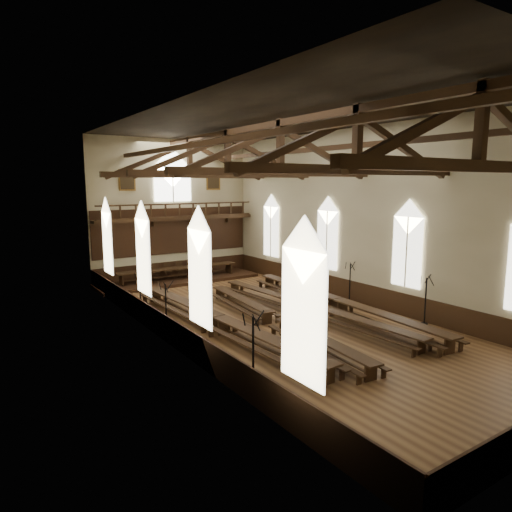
{
  "coord_description": "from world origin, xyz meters",
  "views": [
    {
      "loc": [
        -13.31,
        -17.93,
        6.9
      ],
      "look_at": [
        -0.4,
        1.5,
        3.16
      ],
      "focal_mm": 32.0,
      "sensor_mm": 36.0,
      "label": 1
    }
  ],
  "objects_px": {
    "refectory_row_b": "(276,319)",
    "dais": "(179,280)",
    "candelabrum_left_near": "(253,370)",
    "candelabrum_left_mid": "(166,318)",
    "candelabrum_right_near": "(425,310)",
    "candelabrum_right_far": "(301,276)",
    "high_table": "(178,269)",
    "refectory_row_c": "(307,307)",
    "candelabrum_left_far": "(141,303)",
    "refectory_row_d": "(338,302)",
    "candelabrum_right_mid": "(350,290)",
    "refectory_row_a": "(219,320)"
  },
  "relations": [
    {
      "from": "refectory_row_b",
      "to": "candelabrum_left_far",
      "type": "relative_size",
      "value": 5.9
    },
    {
      "from": "dais",
      "to": "refectory_row_c",
      "type": "bearing_deg",
      "value": -79.95
    },
    {
      "from": "refectory_row_d",
      "to": "refectory_row_b",
      "type": "bearing_deg",
      "value": -174.68
    },
    {
      "from": "refectory_row_b",
      "to": "candelabrum_right_far",
      "type": "relative_size",
      "value": 5.46
    },
    {
      "from": "refectory_row_b",
      "to": "refectory_row_d",
      "type": "bearing_deg",
      "value": 5.32
    },
    {
      "from": "candelabrum_left_far",
      "to": "candelabrum_right_far",
      "type": "xyz_separation_m",
      "value": [
        11.1,
        0.44,
        0.06
      ]
    },
    {
      "from": "candelabrum_left_mid",
      "to": "candelabrum_right_mid",
      "type": "bearing_deg",
      "value": -3.17
    },
    {
      "from": "candelabrum_left_near",
      "to": "candelabrum_right_near",
      "type": "bearing_deg",
      "value": 8.05
    },
    {
      "from": "candelabrum_right_near",
      "to": "candelabrum_right_far",
      "type": "distance_m",
      "value": 9.6
    },
    {
      "from": "high_table",
      "to": "candelabrum_right_near",
      "type": "bearing_deg",
      "value": -69.48
    },
    {
      "from": "candelabrum_left_mid",
      "to": "refectory_row_a",
      "type": "bearing_deg",
      "value": -27.82
    },
    {
      "from": "refectory_row_a",
      "to": "dais",
      "type": "xyz_separation_m",
      "value": [
        3.01,
        11.31,
        -0.47
      ]
    },
    {
      "from": "refectory_row_d",
      "to": "candelabrum_right_mid",
      "type": "distance_m",
      "value": 2.33
    },
    {
      "from": "dais",
      "to": "candelabrum_left_far",
      "type": "height_order",
      "value": "candelabrum_left_far"
    },
    {
      "from": "dais",
      "to": "candelabrum_right_far",
      "type": "distance_m",
      "value": 8.7
    },
    {
      "from": "refectory_row_a",
      "to": "candelabrum_right_far",
      "type": "bearing_deg",
      "value": 29.15
    },
    {
      "from": "dais",
      "to": "candelabrum_left_mid",
      "type": "distance_m",
      "value": 11.43
    },
    {
      "from": "candelabrum_left_far",
      "to": "candelabrum_right_near",
      "type": "distance_m",
      "value": 14.39
    },
    {
      "from": "candelabrum_left_near",
      "to": "candelabrum_right_near",
      "type": "height_order",
      "value": "candelabrum_left_near"
    },
    {
      "from": "high_table",
      "to": "candelabrum_right_far",
      "type": "bearing_deg",
      "value": -46.66
    },
    {
      "from": "refectory_row_c",
      "to": "candelabrum_left_mid",
      "type": "height_order",
      "value": "candelabrum_left_mid"
    },
    {
      "from": "refectory_row_b",
      "to": "candelabrum_left_near",
      "type": "height_order",
      "value": "candelabrum_left_near"
    },
    {
      "from": "refectory_row_a",
      "to": "candelabrum_right_near",
      "type": "height_order",
      "value": "candelabrum_right_near"
    },
    {
      "from": "dais",
      "to": "refectory_row_b",
      "type": "bearing_deg",
      "value": -92.24
    },
    {
      "from": "candelabrum_left_far",
      "to": "high_table",
      "type": "bearing_deg",
      "value": 52.65
    },
    {
      "from": "candelabrum_right_far",
      "to": "candelabrum_left_mid",
      "type": "bearing_deg",
      "value": -160.76
    },
    {
      "from": "refectory_row_b",
      "to": "candelabrum_right_near",
      "type": "bearing_deg",
      "value": -28.89
    },
    {
      "from": "refectory_row_a",
      "to": "candelabrum_right_near",
      "type": "xyz_separation_m",
      "value": [
        8.97,
        -4.6,
        0.19
      ]
    },
    {
      "from": "refectory_row_c",
      "to": "high_table",
      "type": "relative_size",
      "value": 1.61
    },
    {
      "from": "refectory_row_b",
      "to": "refectory_row_a",
      "type": "bearing_deg",
      "value": 157.52
    },
    {
      "from": "dais",
      "to": "high_table",
      "type": "bearing_deg",
      "value": 0.0
    },
    {
      "from": "high_table",
      "to": "candelabrum_left_near",
      "type": "distance_m",
      "value": 18.22
    },
    {
      "from": "refectory_row_d",
      "to": "candelabrum_right_far",
      "type": "distance_m",
      "value": 5.99
    },
    {
      "from": "refectory_row_d",
      "to": "candelabrum_right_far",
      "type": "xyz_separation_m",
      "value": [
        2.02,
        5.64,
        0.2
      ]
    },
    {
      "from": "candelabrum_left_far",
      "to": "refectory_row_d",
      "type": "bearing_deg",
      "value": -29.79
    },
    {
      "from": "candelabrum_left_near",
      "to": "candelabrum_left_mid",
      "type": "relative_size",
      "value": 1.12
    },
    {
      "from": "candelabrum_right_near",
      "to": "candelabrum_right_far",
      "type": "bearing_deg",
      "value": 90.0
    },
    {
      "from": "refectory_row_b",
      "to": "dais",
      "type": "xyz_separation_m",
      "value": [
        0.48,
        12.36,
        -0.39
      ]
    },
    {
      "from": "refectory_row_c",
      "to": "candelabrum_right_far",
      "type": "height_order",
      "value": "candelabrum_right_far"
    },
    {
      "from": "candelabrum_left_near",
      "to": "candelabrum_right_near",
      "type": "distance_m",
      "value": 11.21
    },
    {
      "from": "refectory_row_b",
      "to": "refectory_row_c",
      "type": "relative_size",
      "value": 0.99
    },
    {
      "from": "refectory_row_a",
      "to": "candelabrum_left_mid",
      "type": "height_order",
      "value": "candelabrum_left_mid"
    },
    {
      "from": "refectory_row_c",
      "to": "candelabrum_right_near",
      "type": "height_order",
      "value": "candelabrum_right_near"
    },
    {
      "from": "candelabrum_right_near",
      "to": "candelabrum_right_mid",
      "type": "xyz_separation_m",
      "value": [
        0.0,
        5.11,
        -0.03
      ]
    },
    {
      "from": "dais",
      "to": "candelabrum_left_mid",
      "type": "height_order",
      "value": "candelabrum_left_mid"
    },
    {
      "from": "refectory_row_c",
      "to": "candelabrum_right_far",
      "type": "xyz_separation_m",
      "value": [
        3.89,
        5.33,
        0.26
      ]
    },
    {
      "from": "refectory_row_b",
      "to": "candelabrum_left_near",
      "type": "distance_m",
      "value": 6.94
    },
    {
      "from": "refectory_row_d",
      "to": "dais",
      "type": "height_order",
      "value": "refectory_row_d"
    },
    {
      "from": "candelabrum_left_near",
      "to": "candelabrum_left_mid",
      "type": "height_order",
      "value": "candelabrum_left_near"
    },
    {
      "from": "dais",
      "to": "candelabrum_left_near",
      "type": "bearing_deg",
      "value": -106.41
    }
  ]
}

